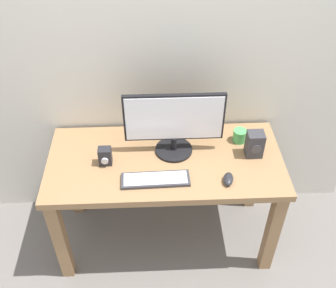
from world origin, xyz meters
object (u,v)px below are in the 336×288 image
object	(u,v)px
desk	(165,174)
speaker_right	(255,144)
mouse	(228,179)
keyboard_primary	(156,180)
coffee_mug	(240,136)
monitor	(174,122)
audio_controller	(105,156)

from	to	relation	value
desk	speaker_right	bearing A→B (deg)	2.39
desk	mouse	size ratio (longest dim) A/B	13.86
keyboard_primary	coffee_mug	size ratio (longest dim) A/B	4.77
monitor	coffee_mug	xyz separation A→B (m)	(0.41, 0.07, -0.17)
monitor	mouse	bearing A→B (deg)	-43.99
desk	mouse	xyz separation A→B (m)	(0.34, -0.19, 0.14)
speaker_right	audio_controller	world-z (taller)	speaker_right
mouse	coffee_mug	bearing A→B (deg)	82.86
keyboard_primary	mouse	xyz separation A→B (m)	(0.40, -0.02, 0.01)
desk	coffee_mug	distance (m)	0.51
mouse	speaker_right	distance (m)	0.29
coffee_mug	audio_controller	bearing A→B (deg)	-168.36
desk	monitor	distance (m)	0.35
mouse	speaker_right	world-z (taller)	speaker_right
mouse	coffee_mug	distance (m)	0.37
speaker_right	coffee_mug	xyz separation A→B (m)	(-0.06, 0.13, -0.04)
monitor	speaker_right	bearing A→B (deg)	-7.44
monitor	mouse	distance (m)	0.44
desk	mouse	distance (m)	0.42
monitor	audio_controller	distance (m)	0.44
monitor	audio_controller	xyz separation A→B (m)	(-0.40, -0.10, -0.15)
monitor	coffee_mug	bearing A→B (deg)	9.12
desk	coffee_mug	world-z (taller)	coffee_mug
mouse	coffee_mug	size ratio (longest dim) A/B	1.25
desk	coffee_mug	size ratio (longest dim) A/B	17.27
keyboard_primary	mouse	size ratio (longest dim) A/B	3.83
speaker_right	mouse	bearing A→B (deg)	-130.29
keyboard_primary	mouse	bearing A→B (deg)	-3.23
speaker_right	coffee_mug	size ratio (longest dim) A/B	1.99
keyboard_primary	coffee_mug	world-z (taller)	coffee_mug
monitor	keyboard_primary	size ratio (longest dim) A/B	1.50
desk	speaker_right	xyz separation A→B (m)	(0.53, 0.02, 0.20)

